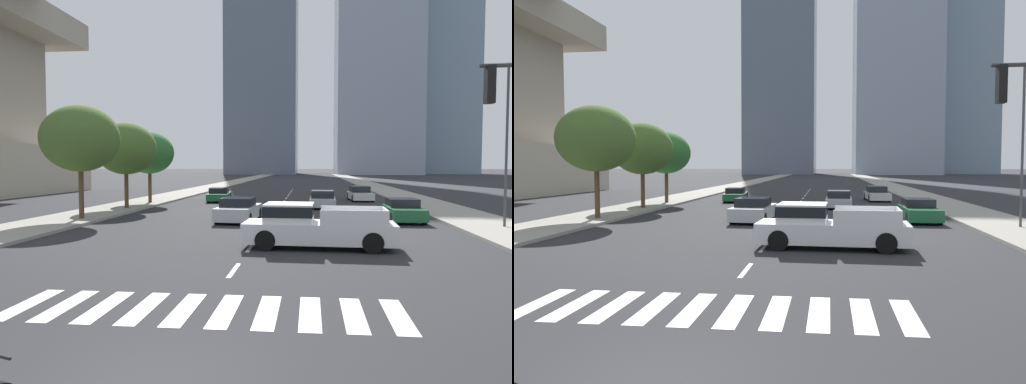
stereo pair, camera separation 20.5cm
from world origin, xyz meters
TOP-DOWN VIEW (x-y plane):
  - sidewalk_east at (11.29, 30.00)m, footprint 4.00×260.00m
  - sidewalk_west at (-11.29, 30.00)m, footprint 4.00×260.00m
  - crosswalk_near at (-0.00, 3.91)m, footprint 8.55×2.48m
  - lane_divider_center at (0.00, 31.91)m, footprint 0.14×50.00m
  - pickup_truck at (2.29, 12.20)m, footprint 5.71×2.34m
  - sedan_silver_0 at (-1.70, 20.54)m, footprint 2.18×4.58m
  - sedan_green_1 at (7.38, 21.68)m, footprint 1.86×4.46m
  - sedan_silver_2 at (3.15, 29.95)m, footprint 1.97×4.34m
  - sedan_green_3 at (-5.54, 35.29)m, footprint 2.13×4.75m
  - sedan_white_4 at (6.60, 37.54)m, footprint 2.02×4.80m
  - street_lamp_east at (11.59, 18.47)m, footprint 0.50×0.24m
  - street_tree_nearest at (-10.49, 19.86)m, footprint 4.35×4.35m
  - street_tree_second at (-10.49, 26.66)m, footprint 4.22×4.22m
  - street_tree_third at (-10.49, 31.71)m, footprint 3.89×3.89m
  - office_tower_left_skyline at (-14.39, 167.89)m, footprint 23.66×29.38m
  - office_tower_right_skyline at (47.91, 178.87)m, footprint 23.39×24.42m

SIDE VIEW (x-z plane):
  - lane_divider_center at x=0.00m, z-range 0.00..0.01m
  - crosswalk_near at x=0.00m, z-range 0.00..0.01m
  - sidewalk_east at x=11.29m, z-range 0.00..0.15m
  - sidewalk_west at x=-11.29m, z-range 0.00..0.15m
  - sedan_green_3 at x=-5.54m, z-range -0.04..1.15m
  - sedan_silver_2 at x=3.15m, z-range -0.05..1.20m
  - sedan_white_4 at x=6.60m, z-range -0.05..1.22m
  - sedan_green_1 at x=7.38m, z-range -0.04..1.21m
  - sedan_silver_0 at x=-1.70m, z-range -0.05..1.28m
  - pickup_truck at x=2.29m, z-range -0.02..1.65m
  - street_tree_third at x=-10.49m, z-range 1.29..6.88m
  - street_tree_second at x=-10.49m, z-range 1.30..7.21m
  - street_tree_nearest at x=-10.49m, z-range 1.44..7.74m
  - street_lamp_east at x=11.59m, z-range 0.75..8.60m
  - office_tower_right_skyline at x=47.91m, z-range -0.53..103.75m
  - office_tower_left_skyline at x=-14.39m, z-range -5.46..110.02m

